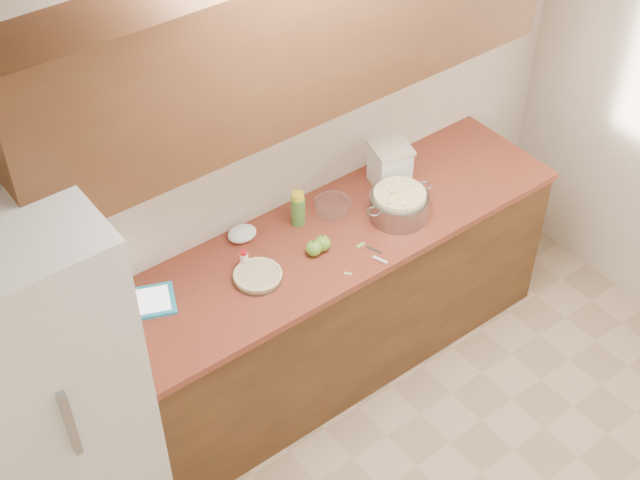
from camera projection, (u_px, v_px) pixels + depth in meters
room_shell at (572, 386)px, 3.12m from camera, size 3.60×3.60×3.60m
counter_run at (318, 308)px, 4.56m from camera, size 2.64×0.68×0.92m
upper_cabinets at (295, 35)px, 3.65m from camera, size 2.60×0.34×0.70m
fridge at (40, 395)px, 3.59m from camera, size 0.70×0.70×1.80m
pie at (258, 276)px, 4.04m from camera, size 0.23×0.23×0.04m
colander at (399, 205)px, 4.34m from camera, size 0.39×0.29×0.15m
flour_canister at (390, 165)px, 4.50m from camera, size 0.23×0.23×0.23m
tablet at (145, 302)px, 3.94m from camera, size 0.32×0.28×0.02m
paring_knife at (379, 258)px, 4.15m from camera, size 0.07×0.16×0.02m
lemon_bottle at (298, 209)px, 4.29m from camera, size 0.07×0.07×0.19m
cinnamon_shaker at (244, 259)px, 4.09m from camera, size 0.04×0.04×0.10m
vanilla_bottle at (296, 218)px, 4.31m from camera, size 0.03×0.03×0.09m
mixing_bowl at (332, 205)px, 4.39m from camera, size 0.18×0.18×0.07m
paper_towel at (242, 234)px, 4.24m from camera, size 0.17×0.15×0.06m
apple_left at (314, 248)px, 4.15m from camera, size 0.08×0.08×0.09m
apple_center at (322, 243)px, 4.18m from camera, size 0.08×0.08×0.09m
peel_a at (348, 274)px, 4.08m from camera, size 0.03×0.04×0.00m
peel_b at (329, 244)px, 4.23m from camera, size 0.04×0.04×0.00m
peel_c at (361, 245)px, 4.23m from camera, size 0.05×0.02×0.00m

